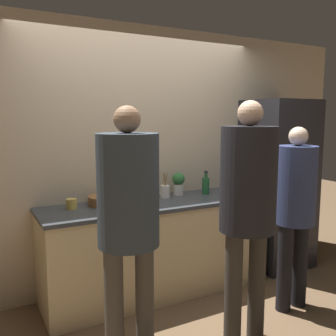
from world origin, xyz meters
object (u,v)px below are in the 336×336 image
(bottle_green, at_px, (206,185))
(utensil_crock, at_px, (165,191))
(person_left, at_px, (128,209))
(person_center, at_px, (248,197))
(potted_plant, at_px, (178,183))
(refrigerator, at_px, (277,184))
(person_right, at_px, (295,203))
(fruit_bowl, at_px, (108,200))
(cup_yellow, at_px, (72,204))

(bottle_green, bearing_deg, utensil_crock, 176.19)
(person_left, height_order, person_center, person_center)
(person_center, height_order, utensil_crock, person_center)
(person_left, xyz_separation_m, bottle_green, (1.26, 0.96, -0.10))
(person_left, xyz_separation_m, potted_plant, (0.99, 1.05, -0.07))
(person_left, distance_m, potted_plant, 1.44)
(refrigerator, relative_size, person_center, 1.04)
(person_right, relative_size, fruit_bowl, 4.52)
(person_left, height_order, potted_plant, person_left)
(fruit_bowl, relative_size, bottle_green, 1.48)
(cup_yellow, relative_size, potted_plant, 0.40)
(person_right, xyz_separation_m, fruit_bowl, (-1.37, 0.96, -0.02))
(person_center, relative_size, fruit_bowl, 5.07)
(bottle_green, bearing_deg, fruit_bowl, 178.66)
(person_left, bearing_deg, person_center, -11.68)
(person_center, bearing_deg, fruit_bowl, 119.68)
(utensil_crock, distance_m, potted_plant, 0.21)
(cup_yellow, bearing_deg, person_right, -29.15)
(potted_plant, bearing_deg, person_center, -95.74)
(utensil_crock, relative_size, cup_yellow, 2.68)
(person_center, bearing_deg, cup_yellow, 130.97)
(refrigerator, relative_size, bottle_green, 7.80)
(utensil_crock, xyz_separation_m, potted_plant, (0.19, 0.06, 0.06))
(fruit_bowl, bearing_deg, bottle_green, -1.34)
(refrigerator, relative_size, person_right, 1.17)
(person_left, height_order, fruit_bowl, person_left)
(person_center, height_order, person_right, person_center)
(fruit_bowl, xyz_separation_m, utensil_crock, (0.60, 0.01, 0.03))
(cup_yellow, xyz_separation_m, potted_plant, (1.13, 0.07, 0.08))
(fruit_bowl, height_order, potted_plant, potted_plant)
(utensil_crock, height_order, bottle_green, utensil_crock)
(utensil_crock, bearing_deg, potted_plant, 17.38)
(person_center, xyz_separation_m, bottle_green, (0.40, 1.14, -0.13))
(person_left, bearing_deg, bottle_green, 37.22)
(person_left, relative_size, person_center, 0.98)
(person_left, bearing_deg, refrigerator, 21.66)
(person_left, xyz_separation_m, fruit_bowl, (0.20, 0.99, -0.15))
(utensil_crock, relative_size, potted_plant, 1.08)
(person_left, distance_m, cup_yellow, 1.00)
(person_center, bearing_deg, potted_plant, 84.26)
(fruit_bowl, bearing_deg, cup_yellow, -178.36)
(person_center, xyz_separation_m, person_right, (0.71, 0.20, -0.17))
(refrigerator, bearing_deg, person_right, -126.16)
(refrigerator, distance_m, utensil_crock, 1.39)
(cup_yellow, height_order, potted_plant, potted_plant)
(fruit_bowl, bearing_deg, person_right, -35.10)
(person_right, bearing_deg, person_left, -179.16)
(person_left, bearing_deg, cup_yellow, 98.14)
(person_center, bearing_deg, refrigerator, 38.33)
(cup_yellow, bearing_deg, utensil_crock, 0.96)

